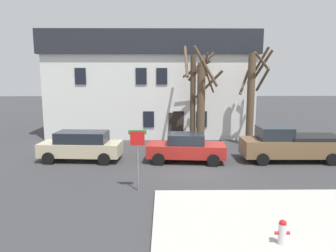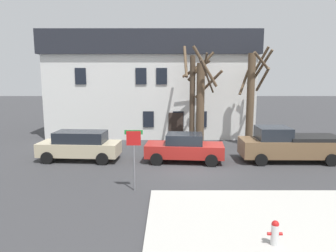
{
  "view_description": "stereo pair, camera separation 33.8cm",
  "coord_description": "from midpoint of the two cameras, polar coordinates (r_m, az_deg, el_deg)",
  "views": [
    {
      "loc": [
        -1.61,
        -15.53,
        4.84
      ],
      "look_at": [
        -1.36,
        2.79,
        1.89
      ],
      "focal_mm": 33.54,
      "sensor_mm": 36.0,
      "label": 1
    },
    {
      "loc": [
        -1.28,
        -15.53,
        4.84
      ],
      "look_at": [
        -1.36,
        2.79,
        1.89
      ],
      "focal_mm": 33.54,
      "sensor_mm": 36.0,
      "label": 2
    }
  ],
  "objects": [
    {
      "name": "car_beige_wagon",
      "position": [
        18.68,
        -15.98,
        -3.44
      ],
      "size": [
        4.67,
        2.18,
        1.7
      ],
      "color": "#C6B793",
      "rests_on": "ground_plane"
    },
    {
      "name": "tree_bare_near",
      "position": [
        21.62,
        4.37,
        5.41
      ],
      "size": [
        2.21,
        2.68,
        6.6
      ],
      "color": "#4C3D2D",
      "rests_on": "ground_plane"
    },
    {
      "name": "building_main",
      "position": [
        26.87,
        -3.4,
        7.67
      ],
      "size": [
        16.48,
        7.41,
        8.17
      ],
      "color": "white",
      "rests_on": "ground_plane"
    },
    {
      "name": "fire_hydrant",
      "position": [
        9.82,
        19.08,
        -17.67
      ],
      "size": [
        0.42,
        0.22,
        0.72
      ],
      "color": "silver",
      "rests_on": "sidewalk_slab"
    },
    {
      "name": "street_sign_pole",
      "position": [
        13.18,
        -6.28,
        -4.09
      ],
      "size": [
        0.76,
        0.07,
        2.61
      ],
      "color": "slate",
      "rests_on": "ground_plane"
    },
    {
      "name": "car_red_sedan",
      "position": [
        17.78,
        2.77,
        -3.96
      ],
      "size": [
        4.5,
        2.25,
        1.62
      ],
      "color": "#AD231E",
      "rests_on": "ground_plane"
    },
    {
      "name": "pickup_truck_brown",
      "position": [
        19.17,
        20.85,
        -3.15
      ],
      "size": [
        5.59,
        2.2,
        1.98
      ],
      "color": "brown",
      "rests_on": "ground_plane"
    },
    {
      "name": "tree_bare_mid",
      "position": [
        21.43,
        5.51,
        5.18
      ],
      "size": [
        2.76,
        2.67,
        6.87
      ],
      "color": "brown",
      "rests_on": "ground_plane"
    },
    {
      "name": "sidewalk_slab",
      "position": [
        10.48,
        27.31,
        -19.08
      ],
      "size": [
        10.37,
        8.76,
        0.12
      ],
      "primitive_type": "cube",
      "color": "#B7B5AD",
      "rests_on": "ground_plane"
    },
    {
      "name": "tree_bare_far",
      "position": [
        22.45,
        14.59,
        5.53
      ],
      "size": [
        2.23,
        2.51,
        6.79
      ],
      "color": "brown",
      "rests_on": "ground_plane"
    },
    {
      "name": "ground_plane",
      "position": [
        16.33,
        4.36,
        -8.13
      ],
      "size": [
        120.0,
        120.0,
        0.0
      ],
      "primitive_type": "plane",
      "color": "#38383A"
    }
  ]
}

